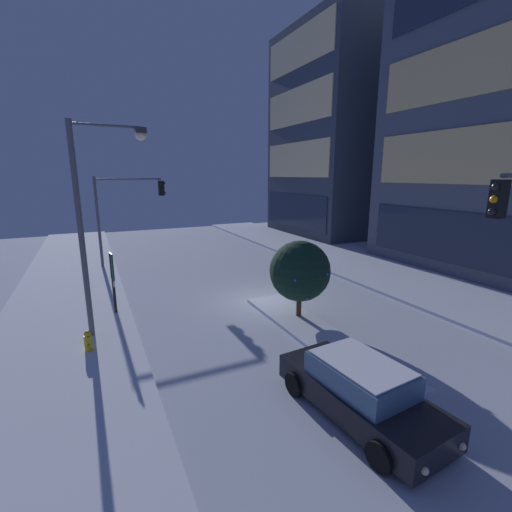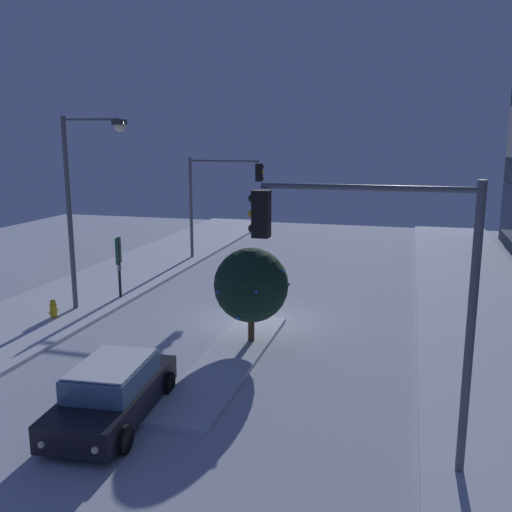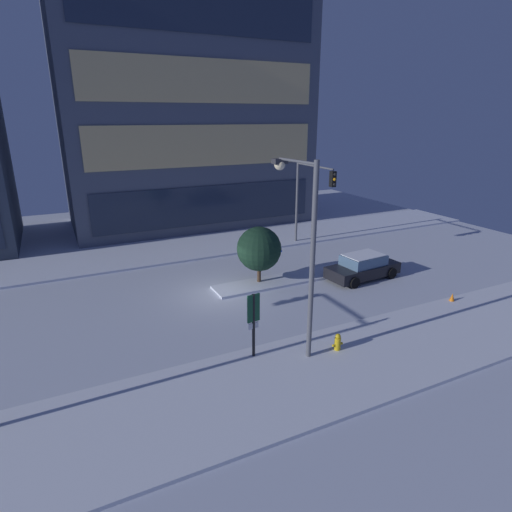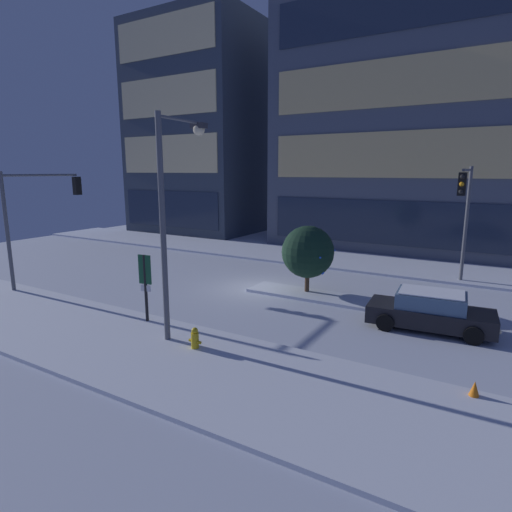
{
  "view_description": "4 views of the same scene",
  "coord_description": "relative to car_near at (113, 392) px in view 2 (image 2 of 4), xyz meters",
  "views": [
    {
      "loc": [
        14.58,
        -7.23,
        6.02
      ],
      "look_at": [
        -0.65,
        -0.05,
        2.14
      ],
      "focal_mm": 24.74,
      "sensor_mm": 36.0,
      "label": 1
    },
    {
      "loc": [
        20.25,
        5.48,
        6.95
      ],
      "look_at": [
        -0.16,
        -0.13,
        2.54
      ],
      "focal_mm": 39.42,
      "sensor_mm": 36.0,
      "label": 2
    },
    {
      "loc": [
        -7.56,
        -19.95,
        9.25
      ],
      "look_at": [
        1.88,
        -0.57,
        2.1
      ],
      "focal_mm": 29.64,
      "sensor_mm": 36.0,
      "label": 3
    },
    {
      "loc": [
        10.62,
        -18.02,
        5.96
      ],
      "look_at": [
        0.53,
        -1.02,
        1.96
      ],
      "focal_mm": 29.55,
      "sensor_mm": 36.0,
      "label": 4
    }
  ],
  "objects": [
    {
      "name": "ground",
      "position": [
        -8.53,
        1.48,
        -0.71
      ],
      "size": [
        52.0,
        52.0,
        0.0
      ],
      "primitive_type": "plane",
      "color": "silver"
    },
    {
      "name": "fire_hydrant",
      "position": [
        -6.41,
        -6.22,
        -0.3
      ],
      "size": [
        0.48,
        0.26,
        0.86
      ],
      "color": "gold",
      "rests_on": "ground"
    },
    {
      "name": "decorated_tree_median",
      "position": [
        -5.95,
        1.93,
        1.4
      ],
      "size": [
        2.54,
        2.54,
        3.39
      ],
      "color": "#473323",
      "rests_on": "ground"
    },
    {
      "name": "median_strip",
      "position": [
        -4.23,
        1.66,
        -0.64
      ],
      "size": [
        9.0,
        1.8,
        0.14
      ],
      "primitive_type": "cube",
      "color": "silver",
      "rests_on": "ground"
    },
    {
      "name": "traffic_light_corner_near_left",
      "position": [
        -18.63,
        -3.52,
        3.46
      ],
      "size": [
        0.32,
        4.48,
        5.95
      ],
      "rotation": [
        0.0,
        0.0,
        1.57
      ],
      "color": "#565960",
      "rests_on": "ground"
    },
    {
      "name": "car_near",
      "position": [
        0.0,
        0.0,
        0.0
      ],
      "size": [
        4.74,
        2.34,
        1.49
      ],
      "rotation": [
        0.0,
        0.0,
        0.08
      ],
      "color": "black",
      "rests_on": "ground"
    },
    {
      "name": "traffic_light_corner_far_right",
      "position": [
        0.34,
        6.43,
        3.63
      ],
      "size": [
        0.32,
        4.69,
        6.2
      ],
      "rotation": [
        0.0,
        0.0,
        -1.57
      ],
      "color": "#565960",
      "rests_on": "ground"
    },
    {
      "name": "parking_info_sign",
      "position": [
        -9.69,
        -5.12,
        1.06
      ],
      "size": [
        0.55,
        0.13,
        2.79
      ],
      "rotation": [
        0.0,
        0.0,
        1.71
      ],
      "color": "black",
      "rests_on": "ground"
    },
    {
      "name": "curb_strip_near",
      "position": [
        -8.53,
        -7.1,
        -0.64
      ],
      "size": [
        52.0,
        5.2,
        0.14
      ],
      "primitive_type": "cube",
      "color": "silver",
      "rests_on": "ground"
    },
    {
      "name": "curb_strip_far",
      "position": [
        -8.53,
        10.07,
        -0.64
      ],
      "size": [
        52.0,
        5.2,
        0.14
      ],
      "primitive_type": "cube",
      "color": "silver",
      "rests_on": "ground"
    },
    {
      "name": "street_lamp_arched",
      "position": [
        -7.79,
        -5.42,
        4.37
      ],
      "size": [
        0.56,
        2.62,
        7.83
      ],
      "rotation": [
        0.0,
        0.0,
        1.65
      ],
      "color": "#565960",
      "rests_on": "ground"
    }
  ]
}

